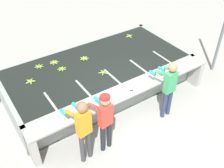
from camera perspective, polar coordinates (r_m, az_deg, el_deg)
ground_plane at (r=7.27m, az=4.35°, el=-7.96°), size 80.00×80.00×0.00m
wash_tank at (r=8.07m, az=-3.12°, el=1.81°), size 5.51×2.67×0.92m
work_ledge at (r=6.93m, az=3.48°, el=-2.99°), size 5.51×0.45×0.92m
worker_0 at (r=5.69m, az=-6.33°, el=-9.12°), size 0.47×0.74×1.75m
worker_1 at (r=5.92m, az=-1.63°, el=-7.32°), size 0.46×0.74×1.66m
worker_2 at (r=6.89m, az=12.28°, el=-0.24°), size 0.41×0.72×1.72m
banana_bunch_floating_0 at (r=8.03m, az=-6.05°, el=5.57°), size 0.27×0.28×0.08m
banana_bunch_floating_1 at (r=7.38m, az=-1.97°, el=2.53°), size 0.28×0.27×0.08m
banana_bunch_floating_2 at (r=9.26m, az=3.76°, el=10.39°), size 0.28×0.28×0.08m
banana_bunch_floating_3 at (r=7.99m, az=-12.49°, el=4.63°), size 0.28×0.28×0.08m
banana_bunch_floating_4 at (r=7.92m, az=-15.59°, el=3.71°), size 0.28×0.28×0.08m
banana_bunch_floating_5 at (r=7.38m, az=-17.35°, el=0.57°), size 0.27×0.27×0.08m
banana_bunch_floating_6 at (r=7.66m, az=-10.87°, el=3.25°), size 0.27×0.28×0.08m
knife_0 at (r=6.80m, az=4.74°, el=-1.26°), size 0.35×0.07×0.02m
support_post_right at (r=9.02m, az=23.16°, el=11.31°), size 0.09×0.09×3.20m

